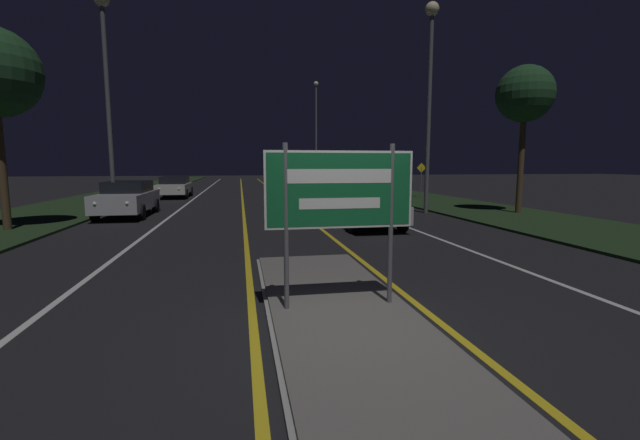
# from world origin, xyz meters

# --- Properties ---
(ground_plane) EXTENTS (160.00, 160.00, 0.00)m
(ground_plane) POSITION_xyz_m (0.00, 0.00, 0.00)
(ground_plane) COLOR black
(median_island) EXTENTS (2.09, 6.92, 0.10)m
(median_island) POSITION_xyz_m (0.00, 0.55, 0.04)
(median_island) COLOR #999993
(median_island) RESTS_ON ground_plane
(verge_left) EXTENTS (5.00, 100.00, 0.08)m
(verge_left) POSITION_xyz_m (-9.50, 20.00, 0.04)
(verge_left) COLOR #1E3319
(verge_left) RESTS_ON ground_plane
(verge_right) EXTENTS (5.00, 100.00, 0.08)m
(verge_right) POSITION_xyz_m (9.50, 20.00, 0.04)
(verge_right) COLOR #1E3319
(verge_right) RESTS_ON ground_plane
(centre_line_yellow_left) EXTENTS (0.12, 70.00, 0.01)m
(centre_line_yellow_left) POSITION_xyz_m (-1.24, 25.00, 0.00)
(centre_line_yellow_left) COLOR gold
(centre_line_yellow_left) RESTS_ON ground_plane
(centre_line_yellow_right) EXTENTS (0.12, 70.00, 0.01)m
(centre_line_yellow_right) POSITION_xyz_m (1.24, 25.00, 0.00)
(centre_line_yellow_right) COLOR gold
(centre_line_yellow_right) RESTS_ON ground_plane
(lane_line_white_left) EXTENTS (0.12, 70.00, 0.01)m
(lane_line_white_left) POSITION_xyz_m (-4.20, 25.00, 0.00)
(lane_line_white_left) COLOR silver
(lane_line_white_left) RESTS_ON ground_plane
(lane_line_white_right) EXTENTS (0.12, 70.00, 0.01)m
(lane_line_white_right) POSITION_xyz_m (4.20, 25.00, 0.00)
(lane_line_white_right) COLOR silver
(lane_line_white_right) RESTS_ON ground_plane
(edge_line_white_left) EXTENTS (0.10, 70.00, 0.01)m
(edge_line_white_left) POSITION_xyz_m (-7.20, 25.00, 0.00)
(edge_line_white_left) COLOR silver
(edge_line_white_left) RESTS_ON ground_plane
(edge_line_white_right) EXTENTS (0.10, 70.00, 0.01)m
(edge_line_white_right) POSITION_xyz_m (7.20, 25.00, 0.00)
(edge_line_white_right) COLOR silver
(edge_line_white_right) RESTS_ON ground_plane
(highway_sign) EXTENTS (2.10, 0.07, 2.30)m
(highway_sign) POSITION_xyz_m (0.00, 0.54, 1.68)
(highway_sign) COLOR #56565B
(highway_sign) RESTS_ON median_island
(streetlight_left_near) EXTENTS (0.63, 0.63, 8.86)m
(streetlight_left_near) POSITION_xyz_m (-6.51, 13.66, 6.26)
(streetlight_left_near) COLOR #56565B
(streetlight_left_near) RESTS_ON ground_plane
(streetlight_right_near) EXTENTS (0.58, 0.58, 8.81)m
(streetlight_right_near) POSITION_xyz_m (6.65, 12.27, 6.01)
(streetlight_right_near) COLOR #56565B
(streetlight_right_near) RESTS_ON ground_plane
(streetlight_right_far) EXTENTS (0.48, 0.48, 10.42)m
(streetlight_right_far) POSITION_xyz_m (6.40, 38.38, 6.35)
(streetlight_right_far) COLOR #56565B
(streetlight_right_far) RESTS_ON ground_plane
(car_receding_0) EXTENTS (1.86, 4.05, 1.30)m
(car_receding_0) POSITION_xyz_m (2.85, 8.62, 0.69)
(car_receding_0) COLOR #B7B7BC
(car_receding_0) RESTS_ON ground_plane
(car_receding_1) EXTENTS (1.86, 4.75, 1.46)m
(car_receding_1) POSITION_xyz_m (5.80, 19.14, 0.79)
(car_receding_1) COLOR #B7B7BC
(car_receding_1) RESTS_ON ground_plane
(car_receding_2) EXTENTS (2.00, 4.34, 1.48)m
(car_receding_2) POSITION_xyz_m (5.97, 26.23, 0.79)
(car_receding_2) COLOR silver
(car_receding_2) RESTS_ON ground_plane
(car_receding_3) EXTENTS (2.02, 4.81, 1.35)m
(car_receding_3) POSITION_xyz_m (2.83, 39.09, 0.73)
(car_receding_3) COLOR #4C514C
(car_receding_3) RESTS_ON ground_plane
(car_approaching_0) EXTENTS (1.87, 4.61, 1.43)m
(car_approaching_0) POSITION_xyz_m (-5.91, 13.37, 0.75)
(car_approaching_0) COLOR #B7B7BC
(car_approaching_0) RESTS_ON ground_plane
(car_approaching_1) EXTENTS (1.93, 4.33, 1.35)m
(car_approaching_1) POSITION_xyz_m (-5.51, 23.50, 0.72)
(car_approaching_1) COLOR silver
(car_approaching_1) RESTS_ON ground_plane
(warning_sign) EXTENTS (0.60, 0.06, 2.13)m
(warning_sign) POSITION_xyz_m (9.77, 19.91, 1.37)
(warning_sign) COLOR #56565B
(warning_sign) RESTS_ON verge_right
(roadside_palm_right) EXTENTS (2.31, 2.31, 6.08)m
(roadside_palm_right) POSITION_xyz_m (10.28, 11.00, 4.95)
(roadside_palm_right) COLOR #4C3823
(roadside_palm_right) RESTS_ON verge_right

